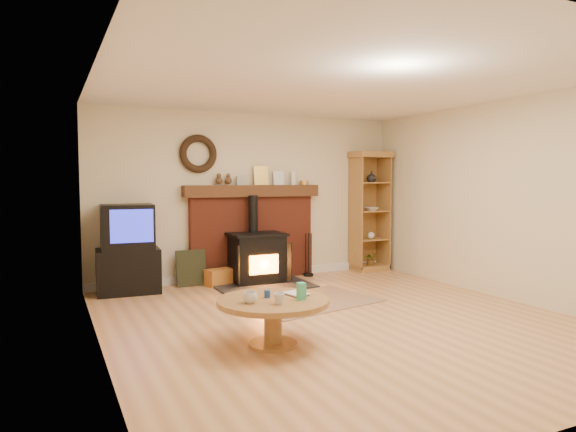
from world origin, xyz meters
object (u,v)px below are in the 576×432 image
wood_stove (258,259)px  curio_cabinet (369,211)px  tv_unit (128,251)px  coffee_table (273,308)px

wood_stove → curio_cabinet: curio_cabinet is taller
tv_unit → coffee_table: tv_unit is taller
tv_unit → coffee_table: (0.90, -2.95, -0.22)m
wood_stove → coffee_table: 2.92m
tv_unit → curio_cabinet: 4.05m
wood_stove → coffee_table: (-0.95, -2.76, -0.01)m
coffee_table → wood_stove: bearing=70.9°
curio_cabinet → coffee_table: (-3.13, -3.04, -0.66)m
tv_unit → curio_cabinet: bearing=1.2°
tv_unit → curio_cabinet: curio_cabinet is taller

